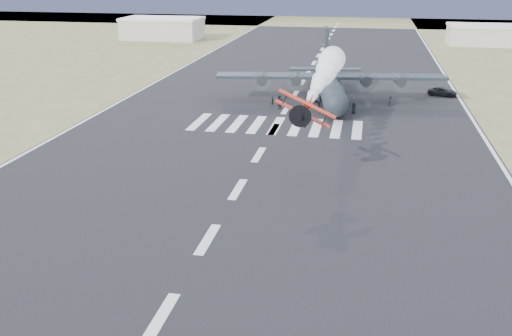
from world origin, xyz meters
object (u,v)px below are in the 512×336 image
(crew_c, at_px, (390,101))
(crew_d, at_px, (308,99))
(crew_e, at_px, (354,108))
(aerobatic_biplane, at_px, (304,110))
(crew_b, at_px, (279,104))
(transport_aircraft, at_px, (329,83))
(crew_g, at_px, (343,106))
(hangar_right, at_px, (484,35))
(crew_a, at_px, (272,101))
(hangar_left, at_px, (163,28))
(crew_f, at_px, (279,100))
(support_vehicle, at_px, (443,92))
(crew_h, at_px, (320,101))

(crew_c, bearing_deg, crew_d, 86.73)
(crew_c, distance_m, crew_e, 8.68)
(aerobatic_biplane, bearing_deg, crew_d, 96.73)
(crew_b, distance_m, crew_d, 6.00)
(transport_aircraft, relative_size, crew_g, 22.56)
(hangar_right, relative_size, crew_e, 11.45)
(transport_aircraft, distance_m, crew_a, 11.62)
(aerobatic_biplane, xyz_separation_m, crew_d, (-3.26, 35.38, -6.90))
(hangar_left, relative_size, crew_b, 13.97)
(crew_d, height_order, crew_e, crew_d)
(crew_a, bearing_deg, hangar_left, 47.18)
(crew_d, distance_m, crew_f, 5.00)
(support_vehicle, height_order, crew_f, crew_f)
(transport_aircraft, bearing_deg, crew_f, -147.50)
(crew_g, bearing_deg, aerobatic_biplane, 133.24)
(support_vehicle, xyz_separation_m, crew_f, (-28.19, -13.57, 0.18))
(hangar_right, bearing_deg, crew_g, -112.30)
(crew_b, xyz_separation_m, crew_g, (10.49, 0.26, 0.00))
(crew_e, bearing_deg, crew_h, -10.28)
(crew_d, distance_m, crew_e, 9.27)
(aerobatic_biplane, bearing_deg, crew_f, 104.71)
(hangar_left, relative_size, crew_a, 14.87)
(hangar_right, distance_m, crew_f, 99.49)
(aerobatic_biplane, distance_m, crew_h, 34.77)
(hangar_right, xyz_separation_m, crew_b, (-47.16, -89.66, -2.13))
(crew_e, bearing_deg, hangar_left, -33.58)
(crew_b, height_order, crew_g, crew_g)
(crew_d, relative_size, crew_g, 1.07)
(crew_f, height_order, crew_h, crew_h)
(hangar_left, xyz_separation_m, aerobatic_biplane, (58.39, -115.85, 4.43))
(crew_h, bearing_deg, crew_b, 131.45)
(hangar_right, distance_m, crew_h, 95.83)
(crew_g, bearing_deg, crew_b, 50.03)
(crew_b, distance_m, crew_h, 7.18)
(transport_aircraft, relative_size, crew_b, 22.64)
(crew_a, relative_size, crew_g, 0.94)
(transport_aircraft, height_order, crew_h, transport_aircraft)
(aerobatic_biplane, bearing_deg, crew_g, 86.10)
(crew_d, distance_m, crew_h, 2.65)
(aerobatic_biplane, height_order, crew_e, aerobatic_biplane)
(transport_aircraft, distance_m, crew_h, 6.58)
(aerobatic_biplane, bearing_deg, crew_a, 106.65)
(hangar_right, relative_size, crew_h, 11.04)
(support_vehicle, relative_size, crew_b, 2.98)
(transport_aircraft, xyz_separation_m, crew_f, (-7.87, -6.80, -2.04))
(crew_g, bearing_deg, hangar_right, -63.70)
(hangar_right, relative_size, transport_aircraft, 0.52)
(crew_a, distance_m, crew_h, 8.10)
(support_vehicle, height_order, crew_g, crew_g)
(hangar_left, distance_m, crew_f, 96.68)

